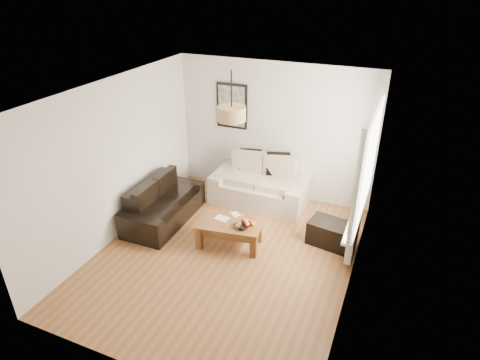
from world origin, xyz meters
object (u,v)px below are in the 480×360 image
at_px(sofa_leather, 164,202).
at_px(coffee_table, 230,234).
at_px(loveseat_cream, 260,182).
at_px(ottoman, 331,233).

bearing_deg(sofa_leather, coffee_table, -100.34).
height_order(loveseat_cream, coffee_table, loveseat_cream).
xyz_separation_m(loveseat_cream, ottoman, (1.53, -0.82, -0.24)).
height_order(sofa_leather, coffee_table, sofa_leather).
bearing_deg(loveseat_cream, ottoman, -28.14).
relative_size(sofa_leather, ottoman, 2.37).
bearing_deg(loveseat_cream, coffee_table, -88.79).
distance_m(loveseat_cream, ottoman, 1.75).
relative_size(coffee_table, ottoman, 1.47).
distance_m(sofa_leather, ottoman, 2.92).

